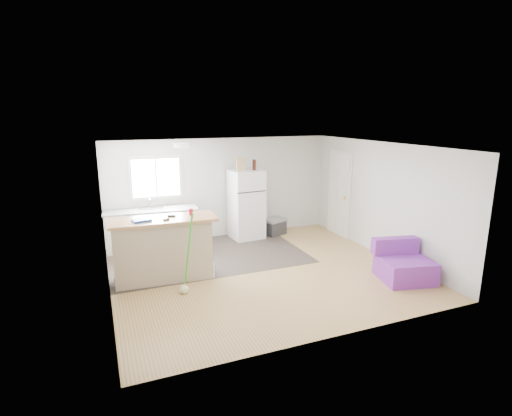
# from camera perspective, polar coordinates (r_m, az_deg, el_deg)

# --- Properties ---
(room) EXTENTS (5.51, 5.01, 2.41)m
(room) POSITION_cam_1_polar(r_m,az_deg,el_deg) (7.41, 0.84, -0.45)
(room) COLOR olive
(room) RESTS_ON ground
(vinyl_zone) EXTENTS (4.05, 2.50, 0.00)m
(vinyl_zone) POSITION_cam_1_polar(r_m,az_deg,el_deg) (8.67, -6.88, -6.73)
(vinyl_zone) COLOR #2F2823
(vinyl_zone) RESTS_ON floor
(window) EXTENTS (1.18, 0.06, 0.98)m
(window) POSITION_cam_1_polar(r_m,az_deg,el_deg) (9.31, -14.10, 4.22)
(window) COLOR white
(window) RESTS_ON back_wall
(interior_door) EXTENTS (0.11, 0.92, 2.10)m
(interior_door) POSITION_cam_1_polar(r_m,az_deg,el_deg) (10.06, 11.78, 1.92)
(interior_door) COLOR white
(interior_door) RESTS_ON right_wall
(ceiling_fixture) EXTENTS (0.30, 0.30, 0.07)m
(ceiling_fixture) POSITION_cam_1_polar(r_m,az_deg,el_deg) (8.01, -10.58, 8.79)
(ceiling_fixture) COLOR white
(ceiling_fixture) RESTS_ON ceiling
(kitchen_cabinets) EXTENTS (2.07, 0.81, 1.18)m
(kitchen_cabinets) POSITION_cam_1_polar(r_m,az_deg,el_deg) (9.23, -14.59, -2.84)
(kitchen_cabinets) COLOR white
(kitchen_cabinets) RESTS_ON floor
(peninsula) EXTENTS (1.90, 0.80, 1.15)m
(peninsula) POSITION_cam_1_polar(r_m,az_deg,el_deg) (7.45, -13.15, -5.69)
(peninsula) COLOR tan
(peninsula) RESTS_ON floor
(refrigerator) EXTENTS (0.78, 0.75, 1.66)m
(refrigerator) POSITION_cam_1_polar(r_m,az_deg,el_deg) (9.61, -1.39, 0.53)
(refrigerator) COLOR white
(refrigerator) RESTS_ON floor
(cooler) EXTENTS (0.62, 0.52, 0.41)m
(cooler) POSITION_cam_1_polar(r_m,az_deg,el_deg) (10.02, 2.72, -2.63)
(cooler) COLOR #2F2F32
(cooler) RESTS_ON floor
(purple_seat) EXTENTS (1.04, 1.01, 0.72)m
(purple_seat) POSITION_cam_1_polar(r_m,az_deg,el_deg) (7.84, 20.31, -7.72)
(purple_seat) COLOR purple
(purple_seat) RESTS_ON floor
(cleaner_jug) EXTENTS (0.15, 0.12, 0.31)m
(cleaner_jug) POSITION_cam_1_polar(r_m,az_deg,el_deg) (7.52, -6.51, -8.87)
(cleaner_jug) COLOR silver
(cleaner_jug) RESTS_ON floor
(mop) EXTENTS (0.28, 0.39, 1.41)m
(mop) POSITION_cam_1_polar(r_m,az_deg,el_deg) (6.96, -10.07, -10.03)
(mop) COLOR green
(mop) RESTS_ON floor
(red_cup) EXTENTS (0.11, 0.11, 0.12)m
(red_cup) POSITION_cam_1_polar(r_m,az_deg,el_deg) (7.41, -9.24, -0.56)
(red_cup) COLOR red
(red_cup) RESTS_ON peninsula
(blue_tray) EXTENTS (0.34, 0.28, 0.04)m
(blue_tray) POSITION_cam_1_polar(r_m,az_deg,el_deg) (7.19, -16.04, -1.68)
(blue_tray) COLOR #1239AC
(blue_tray) RESTS_ON peninsula
(tool_a) EXTENTS (0.15, 0.09, 0.03)m
(tool_a) POSITION_cam_1_polar(r_m,az_deg,el_deg) (7.38, -11.96, -1.09)
(tool_a) COLOR black
(tool_a) RESTS_ON peninsula
(tool_b) EXTENTS (0.11, 0.07, 0.03)m
(tool_b) POSITION_cam_1_polar(r_m,az_deg,el_deg) (7.15, -12.71, -1.61)
(tool_b) COLOR black
(tool_b) RESTS_ON peninsula
(cardboard_box) EXTENTS (0.21, 0.12, 0.30)m
(cardboard_box) POSITION_cam_1_polar(r_m,az_deg,el_deg) (9.33, -2.19, 6.25)
(cardboard_box) COLOR #A0895B
(cardboard_box) RESTS_ON refrigerator
(bottle_left) EXTENTS (0.08, 0.08, 0.25)m
(bottle_left) POSITION_cam_1_polar(r_m,az_deg,el_deg) (9.41, -0.22, 6.16)
(bottle_left) COLOR #361409
(bottle_left) RESTS_ON refrigerator
(bottle_right) EXTENTS (0.07, 0.07, 0.25)m
(bottle_right) POSITION_cam_1_polar(r_m,az_deg,el_deg) (9.50, -0.31, 6.24)
(bottle_right) COLOR #361409
(bottle_right) RESTS_ON refrigerator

